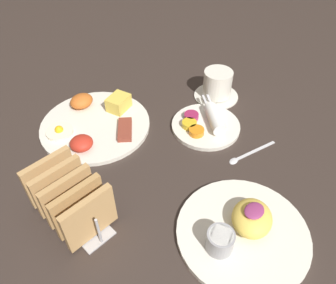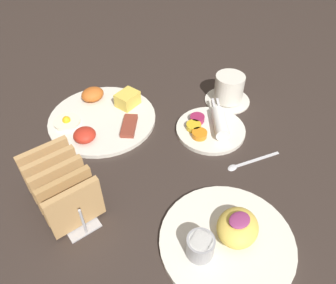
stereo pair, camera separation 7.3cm
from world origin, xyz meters
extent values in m
plane|color=#332823|center=(0.00, 0.00, 0.00)|extent=(3.00, 3.00, 0.00)
cylinder|color=silver|center=(0.00, 0.22, 0.01)|extent=(0.27, 0.27, 0.01)
cube|color=#E5C64C|center=(0.08, 0.22, 0.03)|extent=(0.07, 0.06, 0.04)
ellipsoid|color=#C66023|center=(0.02, 0.30, 0.03)|extent=(0.06, 0.05, 0.03)
cylinder|color=#F4EACC|center=(-0.08, 0.25, 0.01)|extent=(0.06, 0.06, 0.01)
sphere|color=yellow|center=(-0.08, 0.25, 0.02)|extent=(0.02, 0.02, 0.02)
ellipsoid|color=red|center=(-0.07, 0.17, 0.02)|extent=(0.05, 0.05, 0.03)
cube|color=brown|center=(0.03, 0.14, 0.02)|extent=(0.07, 0.08, 0.01)
cylinder|color=silver|center=(0.19, 0.02, 0.01)|extent=(0.17, 0.17, 0.01)
cylinder|color=#99234C|center=(0.18, 0.07, 0.02)|extent=(0.04, 0.04, 0.01)
cylinder|color=gold|center=(0.16, 0.05, 0.02)|extent=(0.04, 0.04, 0.01)
cylinder|color=orange|center=(0.15, 0.02, 0.02)|extent=(0.04, 0.04, 0.01)
cylinder|color=white|center=(0.21, 0.01, 0.03)|extent=(0.08, 0.09, 0.03)
cube|color=silver|center=(0.24, 0.07, 0.03)|extent=(0.03, 0.04, 0.00)
cube|color=silver|center=(0.25, 0.07, 0.03)|extent=(0.03, 0.04, 0.00)
cylinder|color=silver|center=(0.01, -0.21, 0.01)|extent=(0.24, 0.24, 0.01)
ellipsoid|color=#EAC651|center=(0.03, -0.21, 0.03)|extent=(0.11, 0.10, 0.04)
ellipsoid|color=#8C3366|center=(0.03, -0.21, 0.05)|extent=(0.04, 0.03, 0.01)
cylinder|color=#99999E|center=(-0.04, -0.20, 0.03)|extent=(0.05, 0.05, 0.04)
cylinder|color=white|center=(-0.04, -0.20, 0.05)|extent=(0.04, 0.04, 0.01)
cube|color=#B7B7BC|center=(-0.18, 0.04, 0.00)|extent=(0.06, 0.18, 0.01)
cube|color=tan|center=(-0.18, -0.02, 0.05)|extent=(0.10, 0.01, 0.10)
cube|color=#B2854C|center=(-0.18, 0.01, 0.05)|extent=(0.10, 0.01, 0.10)
cube|color=tan|center=(-0.18, 0.04, 0.05)|extent=(0.10, 0.01, 0.10)
cube|color=tan|center=(-0.18, 0.07, 0.05)|extent=(0.10, 0.01, 0.10)
cube|color=tan|center=(-0.18, 0.10, 0.05)|extent=(0.10, 0.01, 0.10)
cylinder|color=#B7B7BC|center=(-0.18, -0.05, 0.04)|extent=(0.01, 0.01, 0.07)
cylinder|color=#B7B7BC|center=(-0.18, 0.13, 0.04)|extent=(0.01, 0.01, 0.07)
cylinder|color=silver|center=(0.31, 0.09, 0.00)|extent=(0.12, 0.12, 0.01)
cylinder|color=silver|center=(0.31, 0.09, 0.04)|extent=(0.08, 0.08, 0.07)
cylinder|color=#381E0F|center=(0.31, 0.09, 0.07)|extent=(0.06, 0.06, 0.01)
cube|color=silver|center=(0.21, -0.11, 0.00)|extent=(0.11, 0.03, 0.00)
ellipsoid|color=silver|center=(0.15, -0.09, 0.00)|extent=(0.02, 0.02, 0.01)
camera|label=1|loc=(-0.30, -0.34, 0.53)|focal=35.00mm
camera|label=2|loc=(-0.25, -0.39, 0.53)|focal=35.00mm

